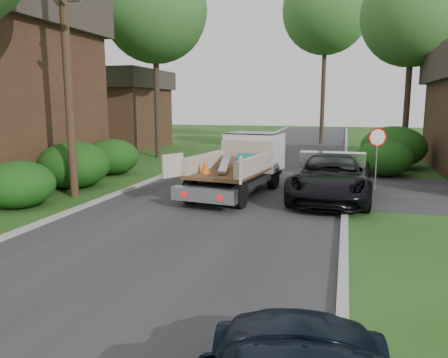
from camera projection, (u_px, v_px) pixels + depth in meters
ground at (156, 254)px, 9.86m from camera, size 120.00×120.00×0.00m
road at (250, 180)px, 19.36m from camera, size 8.00×90.00×0.02m
curb_left at (164, 175)px, 20.43m from camera, size 0.20×90.00×0.12m
curb_right at (345, 184)px, 18.27m from camera, size 0.20×90.00×0.12m
stop_sign at (377, 146)px, 16.73m from camera, size 0.71×0.32×2.48m
utility_pole at (66, 51)px, 15.17m from camera, size 2.42×1.25×10.00m
house_left_far at (113, 108)px, 33.81m from camera, size 7.56×7.56×6.00m
hedge_left_a at (18, 184)px, 14.22m from camera, size 2.34×2.34×1.53m
hedge_left_b at (74, 165)px, 17.60m from camera, size 2.86×2.86×1.87m
hedge_left_c at (112, 157)px, 21.01m from camera, size 2.60×2.60×1.70m
hedge_right_a at (384, 158)px, 20.53m from camera, size 2.60×2.60×1.70m
hedge_right_b at (393, 147)px, 23.15m from camera, size 3.38×3.38×2.21m
tree_left_far at (155, 10)px, 26.47m from camera, size 6.40×6.40×12.20m
tree_right_far at (413, 15)px, 25.44m from camera, size 6.00×6.00×11.50m
tree_left_back at (18, 2)px, 24.39m from camera, size 6.00×6.00×12.00m
tree_center_far at (326, 10)px, 35.96m from camera, size 7.20×7.20×14.60m
flatbed_truck at (245, 160)px, 16.88m from camera, size 3.20×6.11×2.21m
black_pickup at (331, 177)px, 15.40m from camera, size 2.85×5.88×1.61m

